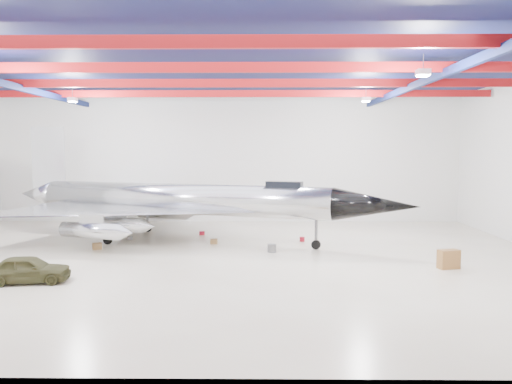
{
  "coord_description": "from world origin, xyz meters",
  "views": [
    {
      "loc": [
        2.91,
        -28.3,
        6.37
      ],
      "look_at": [
        2.58,
        2.0,
        3.72
      ],
      "focal_mm": 35.0,
      "sensor_mm": 36.0,
      "label": 1
    }
  ],
  "objects": [
    {
      "name": "floor",
      "position": [
        0.0,
        0.0,
        0.0
      ],
      "size": [
        40.0,
        40.0,
        0.0
      ],
      "primitive_type": "plane",
      "color": "beige",
      "rests_on": "ground"
    },
    {
      "name": "wall_back",
      "position": [
        0.0,
        15.0,
        5.5
      ],
      "size": [
        40.0,
        0.0,
        40.0
      ],
      "primitive_type": "plane",
      "rotation": [
        1.57,
        0.0,
        0.0
      ],
      "color": "silver",
      "rests_on": "floor"
    },
    {
      "name": "ceiling",
      "position": [
        0.0,
        0.0,
        11.0
      ],
      "size": [
        40.0,
        40.0,
        0.0
      ],
      "primitive_type": "plane",
      "rotation": [
        3.14,
        0.0,
        0.0
      ],
      "color": "#0A0F38",
      "rests_on": "wall_back"
    },
    {
      "name": "ceiling_structure",
      "position": [
        0.0,
        0.0,
        10.32
      ],
      "size": [
        39.5,
        29.5,
        1.08
      ],
      "color": "maroon",
      "rests_on": "ceiling"
    },
    {
      "name": "jet_aircraft",
      "position": [
        -2.65,
        5.66,
        2.62
      ],
      "size": [
        28.5,
        20.85,
        7.97
      ],
      "rotation": [
        0.0,
        0.0,
        -0.3
      ],
      "color": "silver",
      "rests_on": "floor"
    },
    {
      "name": "jeep",
      "position": [
        -8.19,
        -5.18,
        0.66
      ],
      "size": [
        4.04,
        2.07,
        1.32
      ],
      "primitive_type": "imported",
      "rotation": [
        0.0,
        0.0,
        1.71
      ],
      "color": "#37351B",
      "rests_on": "floor"
    },
    {
      "name": "desk",
      "position": [
        12.86,
        -2.17,
        0.51
      ],
      "size": [
        1.21,
        0.82,
        1.02
      ],
      "primitive_type": "cube",
      "rotation": [
        0.0,
        0.0,
        0.27
      ],
      "color": "brown",
      "rests_on": "floor"
    },
    {
      "name": "crate_ply",
      "position": [
        -7.49,
        2.71,
        0.2
      ],
      "size": [
        0.71,
        0.64,
        0.4
      ],
      "primitive_type": "cube",
      "rotation": [
        0.0,
        0.0,
        0.39
      ],
      "color": "olive",
      "rests_on": "floor"
    },
    {
      "name": "toolbox_red",
      "position": [
        -1.47,
        8.02,
        0.14
      ],
      "size": [
        0.43,
        0.36,
        0.28
      ],
      "primitive_type": "cube",
      "rotation": [
        0.0,
        0.0,
        0.11
      ],
      "color": "maroon",
      "rests_on": "floor"
    },
    {
      "name": "engine_drum",
      "position": [
        3.56,
        1.96,
        0.25
      ],
      "size": [
        0.56,
        0.56,
        0.49
      ],
      "primitive_type": "cylinder",
      "rotation": [
        0.0,
        0.0,
        -0.03
      ],
      "color": "#59595B",
      "rests_on": "floor"
    },
    {
      "name": "crate_small",
      "position": [
        -6.3,
        6.11,
        0.12
      ],
      "size": [
        0.4,
        0.36,
        0.23
      ],
      "primitive_type": "cube",
      "rotation": [
        0.0,
        0.0,
        0.33
      ],
      "color": "#59595B",
      "rests_on": "floor"
    },
    {
      "name": "tool_chest",
      "position": [
        5.71,
        5.48,
        0.16
      ],
      "size": [
        0.46,
        0.46,
        0.32
      ],
      "primitive_type": "cylinder",
      "rotation": [
        0.0,
        0.0,
        0.36
      ],
      "color": "maroon",
      "rests_on": "floor"
    },
    {
      "name": "oil_barrel",
      "position": [
        -0.27,
        4.61,
        0.16
      ],
      "size": [
        0.48,
        0.39,
        0.33
      ],
      "primitive_type": "cube",
      "rotation": [
        0.0,
        0.0,
        0.02
      ],
      "color": "olive",
      "rests_on": "floor"
    }
  ]
}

